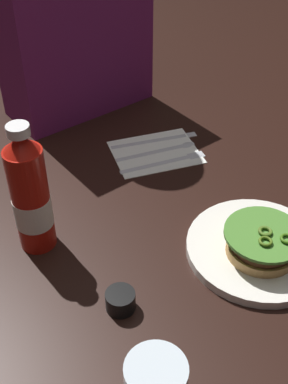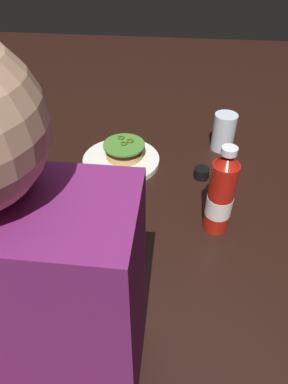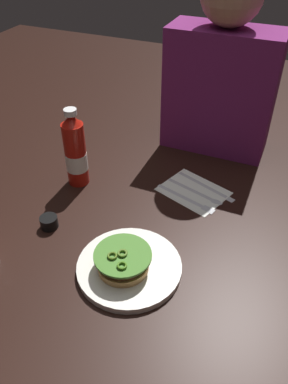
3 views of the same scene
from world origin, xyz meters
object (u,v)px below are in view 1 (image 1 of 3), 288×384
Objects in this scene: burger_sandwich at (263,242)px; ketchup_bottle at (31,197)px; fork_utensil at (170,160)px; butter_knife at (160,139)px; diner_person at (72,2)px; spoon_utensil at (168,148)px; dinner_plate at (257,249)px; condiment_cup at (120,301)px; napkin at (155,152)px.

burger_sandwich is 0.55× the size of ketchup_bottle.
butter_knife is at bearing 65.87° from fork_utensil.
spoon_utensil is at bearing -81.31° from diner_person.
diner_person reaches higher than fork_utensil.
diner_person reaches higher than spoon_utensil.
dinner_plate is at bearing -41.56° from ketchup_bottle.
condiment_cup is 0.44m from spoon_utensil.
burger_sandwich is at bearing -43.94° from ketchup_bottle.
napkin is 0.05m from fork_utensil.
dinner_plate is at bearing -93.16° from diner_person.
napkin is at bearing 94.42° from fork_utensil.
fork_utensil is 0.33× the size of diner_person.
condiment_cup is at bearing 169.00° from dinner_plate.
condiment_cup is (0.03, -0.21, -0.09)m from ketchup_bottle.
spoon_utensil is 0.32× the size of diner_person.
napkin is (0.06, 0.36, -0.04)m from burger_sandwich.
ketchup_bottle is 1.25× the size of butter_knife.
napkin is 0.95× the size of butter_knife.
fork_utensil is (0.05, 0.30, -0.00)m from dinner_plate.
butter_knife is at bearing 75.79° from burger_sandwich.
dinner_plate is at bearing -11.00° from condiment_cup.
dinner_plate is at bearing -103.40° from butter_knife.
napkin is 0.03m from spoon_utensil.
ketchup_bottle reaches higher than dinner_plate.
dinner_plate is 1.86× the size of burger_sandwich.
burger_sandwich is 0.37m from napkin.
diner_person reaches higher than burger_sandwich.
dinner_plate is 0.39m from butter_knife.
condiment_cup is at bearing 165.64° from burger_sandwich.
burger_sandwich is at bearing -99.52° from napkin.
ketchup_bottle is 0.52m from diner_person.
spoon_utensil is (0.03, -0.01, 0.00)m from napkin.
ketchup_bottle is at bearing 98.68° from condiment_cup.
diner_person is (-0.02, 0.33, 0.25)m from fork_utensil.
fork_utensil is 0.05m from spoon_utensil.
spoon_utensil is 0.04m from butter_knife.
ketchup_bottle is 0.42× the size of diner_person.
spoon_utensil is at bearing 40.50° from condiment_cup.
butter_knife is at bearing 74.96° from spoon_utensil.
napkin is 0.32× the size of diner_person.
ketchup_bottle is at bearing -162.17° from butter_knife.
condiment_cup is 0.26× the size of spoon_utensil.
ketchup_bottle is 0.37m from napkin.
dinner_plate is 0.35m from spoon_utensil.
fork_utensil is at bearing -85.58° from napkin.
butter_knife is at bearing 17.83° from ketchup_bottle.
dinner_plate is at bearing -100.38° from fork_utensil.
butter_knife is (0.04, 0.08, 0.00)m from fork_utensil.
napkin is at bearing 80.48° from burger_sandwich.
fork_utensil is 0.42m from diner_person.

